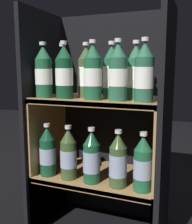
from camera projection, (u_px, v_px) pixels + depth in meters
fridge_back_wall at (112, 118)px, 1.30m from camera, size 0.58×0.02×1.00m
fridge_side_left at (45, 121)px, 1.25m from camera, size 0.02×0.36×1.00m
fridge_side_right at (165, 130)px, 1.04m from camera, size 0.02×0.36×1.00m
shelf_lower at (99, 187)px, 1.18m from camera, size 0.54×0.32×0.28m
shelf_upper at (100, 140)px, 1.15m from camera, size 0.54×0.32×0.62m
bottle_upper_front_0 at (44, 73)px, 1.10m from camera, size 0.07×0.07×0.23m
bottle_upper_front_1 at (64, 73)px, 1.06m from camera, size 0.07×0.07×0.23m
bottle_upper_front_2 at (93, 74)px, 1.02m from camera, size 0.07×0.07×0.23m
bottle_upper_front_3 at (118, 74)px, 0.98m from camera, size 0.07×0.07×0.23m
bottle_upper_front_4 at (144, 74)px, 0.94m from camera, size 0.07×0.07×0.23m
bottle_upper_back_0 at (63, 73)px, 1.15m from camera, size 0.07×0.07×0.23m
bottle_upper_back_1 at (86, 73)px, 1.11m from camera, size 0.07×0.07×0.23m
bottle_upper_back_2 at (112, 74)px, 1.07m from camera, size 0.07×0.07×0.23m
bottle_upper_back_3 at (136, 74)px, 1.04m from camera, size 0.07×0.07×0.23m
bottle_lower_front_0 at (48, 152)px, 1.15m from camera, size 0.07×0.07×0.23m
bottle_lower_front_1 at (69, 155)px, 1.11m from camera, size 0.07×0.07×0.23m
bottle_lower_front_2 at (92, 158)px, 1.07m from camera, size 0.07×0.07×0.23m
bottle_lower_front_3 at (118, 162)px, 1.03m from camera, size 0.07×0.07×0.23m
bottle_lower_front_4 at (143, 165)px, 1.00m from camera, size 0.07×0.07×0.23m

